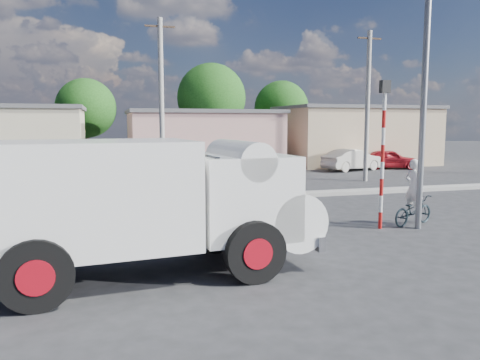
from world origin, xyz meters
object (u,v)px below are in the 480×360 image
object	(u,v)px
bicycle	(413,210)
traffic_pole	(383,142)
car_cream	(352,160)
truck	(154,201)
car_red	(389,159)
streetlight	(421,59)
cyclist	(414,197)

from	to	relation	value
bicycle	traffic_pole	size ratio (longest dim) A/B	0.40
bicycle	car_cream	bearing A→B (deg)	-42.47
truck	car_red	bearing A→B (deg)	41.05
car_cream	traffic_pole	xyz separation A→B (m)	(-8.03, -15.83, 1.88)
traffic_pole	car_red	bearing A→B (deg)	55.54
car_cream	streetlight	distance (m)	18.12
cyclist	car_red	size ratio (longest dim) A/B	0.44
truck	cyclist	world-z (taller)	truck
car_cream	streetlight	bearing A→B (deg)	140.98
truck	car_cream	size ratio (longest dim) A/B	1.60
truck	streetlight	distance (m)	8.83
streetlight	traffic_pole	bearing A→B (deg)	162.27
cyclist	streetlight	xyz separation A→B (m)	(-0.30, -0.45, 4.08)
truck	bicycle	size ratio (longest dim) A/B	3.98
traffic_pole	cyclist	bearing A→B (deg)	6.72
bicycle	cyclist	distance (m)	0.42
car_red	streetlight	bearing A→B (deg)	168.53
car_cream	car_red	bearing A→B (deg)	-97.98
traffic_pole	bicycle	bearing A→B (deg)	6.72
truck	car_cream	world-z (taller)	truck
bicycle	streetlight	bearing A→B (deg)	126.76
truck	car_red	world-z (taller)	truck
cyclist	car_cream	bearing A→B (deg)	-42.47
truck	traffic_pole	size ratio (longest dim) A/B	1.59
truck	bicycle	bearing A→B (deg)	12.79
cyclist	traffic_pole	world-z (taller)	traffic_pole
cyclist	traffic_pole	xyz separation A→B (m)	(-1.24, -0.15, 1.72)
cyclist	car_red	world-z (taller)	cyclist
streetlight	car_red	bearing A→B (deg)	58.33
truck	car_red	distance (m)	25.99
car_red	traffic_pole	distance (m)	19.77
bicycle	streetlight	xyz separation A→B (m)	(-0.30, -0.45, 4.50)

